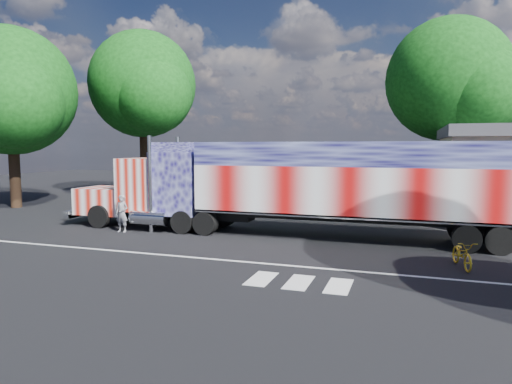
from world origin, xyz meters
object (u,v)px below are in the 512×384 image
(bicycle, at_px, (462,254))
(tree_w_a, at_px, (12,92))
(woman, at_px, (122,214))
(tree_nw_a, at_px, (144,85))
(tree_ne_a, at_px, (451,80))
(coach_bus, at_px, (277,182))
(semi_truck, at_px, (294,184))

(bicycle, height_order, tree_w_a, tree_w_a)
(woman, relative_size, bicycle, 1.00)
(tree_nw_a, bearing_deg, tree_w_a, -118.14)
(bicycle, bearing_deg, tree_ne_a, 74.57)
(tree_w_a, distance_m, tree_ne_a, 30.64)
(tree_nw_a, bearing_deg, woman, -62.06)
(coach_bus, xyz_separation_m, tree_ne_a, (11.22, 6.77, 7.22))
(coach_bus, relative_size, tree_ne_a, 0.85)
(semi_truck, relative_size, tree_w_a, 1.81)
(woman, xyz_separation_m, tree_nw_a, (-7.41, 13.98, 8.15))
(bicycle, distance_m, tree_w_a, 28.77)
(tree_nw_a, bearing_deg, semi_truck, -38.27)
(coach_bus, bearing_deg, woman, -111.48)
(coach_bus, distance_m, bicycle, 16.93)
(woman, distance_m, tree_nw_a, 17.80)
(tree_ne_a, bearing_deg, bicycle, -92.51)
(woman, bearing_deg, tree_nw_a, 118.98)
(coach_bus, relative_size, bicycle, 6.39)
(bicycle, bearing_deg, tree_w_a, 152.03)
(semi_truck, relative_size, tree_nw_a, 1.62)
(semi_truck, bearing_deg, bicycle, -28.36)
(tree_w_a, height_order, tree_ne_a, tree_ne_a)
(woman, distance_m, tree_ne_a, 25.39)
(semi_truck, distance_m, tree_nw_a, 20.78)
(woman, relative_size, tree_w_a, 0.15)
(semi_truck, distance_m, tree_w_a, 21.08)
(semi_truck, relative_size, woman, 12.03)
(bicycle, bearing_deg, woman, 159.83)
(semi_truck, relative_size, tree_ne_a, 1.61)
(tree_w_a, xyz_separation_m, tree_ne_a, (27.76, 12.90, 1.22))
(tree_nw_a, xyz_separation_m, tree_w_a, (-4.62, -8.64, -1.32))
(bicycle, xyz_separation_m, tree_w_a, (-26.88, 7.22, 7.26))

